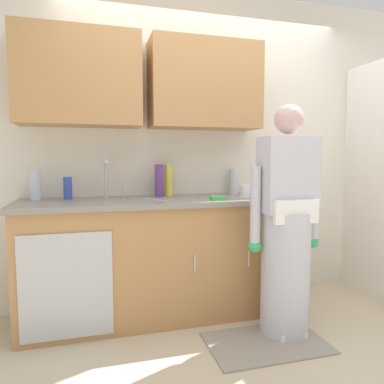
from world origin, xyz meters
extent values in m
plane|color=beige|center=(0.00, 0.00, 0.00)|extent=(9.00, 9.00, 0.00)
cube|color=silver|center=(0.00, 1.05, 1.35)|extent=(4.80, 0.10, 2.70)
cube|color=#B27F4C|center=(-1.04, 0.83, 1.85)|extent=(0.91, 0.34, 0.70)
cube|color=#B27F4C|center=(-0.05, 0.83, 1.85)|extent=(0.91, 0.34, 0.70)
cube|color=#B27F4C|center=(-0.55, 0.70, 0.45)|extent=(1.90, 0.60, 0.90)
cube|color=#B7BABF|center=(-1.15, 0.39, 0.41)|extent=(0.60, 0.01, 0.72)
cylinder|color=silver|center=(-0.27, 0.39, 0.50)|extent=(0.01, 0.01, 0.12)
cylinder|color=silver|center=(0.16, 0.39, 0.50)|extent=(0.01, 0.01, 0.12)
cube|color=gray|center=(-0.55, 0.70, 0.92)|extent=(1.96, 0.66, 0.04)
cube|color=#B7BABF|center=(-0.82, 0.70, 0.92)|extent=(0.50, 0.36, 0.03)
cylinder|color=#B7BABF|center=(-0.86, 0.85, 1.09)|extent=(0.02, 0.02, 0.30)
sphere|color=#B7BABF|center=(-0.86, 0.79, 1.23)|extent=(0.04, 0.04, 0.04)
cylinder|color=#B7BABF|center=(-0.73, 0.85, 0.99)|extent=(0.02, 0.02, 0.10)
cube|color=white|center=(0.34, 0.14, 0.03)|extent=(0.20, 0.26, 0.06)
cylinder|color=silver|center=(0.34, 0.16, 0.44)|extent=(0.34, 0.34, 0.88)
cube|color=silver|center=(0.34, 0.16, 1.14)|extent=(0.38, 0.22, 0.52)
sphere|color=#C7A099|center=(0.34, 0.16, 1.52)|extent=(0.20, 0.20, 0.20)
cube|color=white|center=(0.34, 0.04, 0.90)|extent=(0.32, 0.04, 0.16)
cylinder|color=silver|center=(0.11, 0.18, 0.93)|extent=(0.07, 0.07, 0.55)
sphere|color=#33B266|center=(0.11, 0.18, 0.65)|extent=(0.09, 0.09, 0.09)
cylinder|color=silver|center=(0.57, 0.18, 0.93)|extent=(0.07, 0.07, 0.55)
sphere|color=#33B266|center=(0.57, 0.18, 0.65)|extent=(0.09, 0.09, 0.09)
cube|color=gray|center=(0.14, 0.05, 0.01)|extent=(0.80, 0.50, 0.01)
cylinder|color=#66388C|center=(-0.44, 0.85, 1.07)|extent=(0.07, 0.07, 0.27)
cylinder|color=#334CB2|center=(-1.15, 0.84, 1.03)|extent=(0.06, 0.06, 0.17)
cylinder|color=silver|center=(0.25, 0.93, 1.05)|extent=(0.08, 0.08, 0.22)
cylinder|color=#D8D14C|center=(-0.35, 0.89, 1.07)|extent=(0.07, 0.07, 0.26)
cylinder|color=silver|center=(-1.38, 0.86, 1.05)|extent=(0.08, 0.08, 0.23)
cylinder|color=white|center=(0.21, 0.58, 0.99)|extent=(0.08, 0.08, 0.10)
cube|color=silver|center=(-0.51, 0.63, 0.94)|extent=(0.15, 0.21, 0.01)
cube|color=#4CBF4C|center=(-0.06, 0.48, 0.96)|extent=(0.11, 0.07, 0.03)
camera|label=1|loc=(-0.97, -2.05, 1.26)|focal=33.45mm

